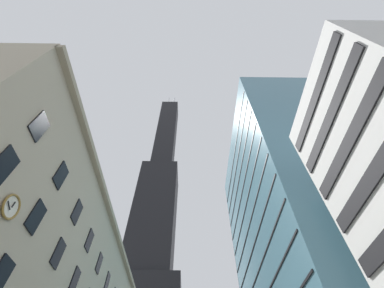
{
  "coord_description": "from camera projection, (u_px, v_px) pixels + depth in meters",
  "views": [
    {
      "loc": [
        0.09,
        -11.94,
        1.58
      ],
      "look_at": [
        0.37,
        13.12,
        34.43
      ],
      "focal_mm": 22.97,
      "sensor_mm": 36.0,
      "label": 1
    }
  ],
  "objects": [
    {
      "name": "glass_office_midrise",
      "position": [
        299.0,
        231.0,
        44.28
      ],
      "size": [
        17.83,
        35.77,
        54.46
      ],
      "color": "teal",
      "rests_on": "ground"
    },
    {
      "name": "dark_skyscraper",
      "position": [
        151.0,
        243.0,
        115.2
      ],
      "size": [
        29.79,
        29.79,
        214.05
      ],
      "color": "black",
      "rests_on": "ground"
    }
  ]
}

